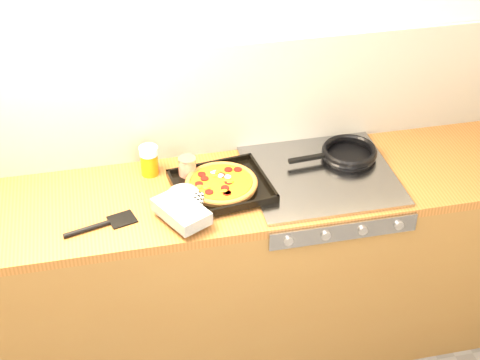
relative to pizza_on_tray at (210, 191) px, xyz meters
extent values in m
plane|color=beige|center=(0.03, 0.35, 0.31)|extent=(3.20, 0.00, 3.20)
cube|color=white|center=(0.03, 0.34, 0.21)|extent=(3.20, 0.02, 0.50)
cube|color=brown|center=(0.03, 0.05, -0.51)|extent=(3.20, 0.60, 0.86)
cube|color=brown|center=(0.03, 0.05, -0.06)|extent=(3.20, 0.60, 0.04)
cube|color=gray|center=(0.48, -0.25, -0.09)|extent=(0.60, 0.03, 0.08)
cylinder|color=#A5A5AA|center=(0.26, -0.26, -0.09)|extent=(0.04, 0.02, 0.04)
cylinder|color=#A5A5AA|center=(0.41, -0.26, -0.09)|extent=(0.04, 0.02, 0.04)
cylinder|color=#A5A5AA|center=(0.56, -0.26, -0.09)|extent=(0.04, 0.02, 0.04)
cylinder|color=#A5A5AA|center=(0.71, -0.26, -0.09)|extent=(0.04, 0.02, 0.04)
cube|color=gray|center=(0.48, 0.05, -0.04)|extent=(0.60, 0.56, 0.02)
cube|color=black|center=(0.05, 0.04, -0.02)|extent=(0.41, 0.37, 0.01)
cube|color=black|center=(0.03, 0.20, -0.01)|extent=(0.37, 0.06, 0.02)
cube|color=black|center=(0.07, -0.12, -0.01)|extent=(0.37, 0.06, 0.02)
cube|color=black|center=(0.23, 0.06, -0.01)|extent=(0.05, 0.33, 0.02)
cube|color=black|center=(-0.13, 0.01, -0.01)|extent=(0.05, 0.33, 0.02)
cylinder|color=#B16733|center=(0.05, 0.04, -0.01)|extent=(0.31, 0.31, 0.02)
torus|color=#B16733|center=(0.05, 0.04, 0.00)|extent=(0.33, 0.33, 0.02)
cylinder|color=orange|center=(0.05, 0.04, 0.01)|extent=(0.28, 0.28, 0.01)
cylinder|color=maroon|center=(0.08, 0.03, 0.01)|extent=(0.04, 0.04, 0.00)
cylinder|color=maroon|center=(-0.01, 0.10, 0.01)|extent=(0.04, 0.04, 0.00)
cylinder|color=maroon|center=(0.06, -0.05, 0.01)|extent=(0.04, 0.04, 0.00)
cylinder|color=maroon|center=(-0.04, 0.04, 0.01)|extent=(0.04, 0.04, 0.00)
cylinder|color=maroon|center=(0.10, 0.11, 0.01)|extent=(0.04, 0.04, 0.00)
cylinder|color=maroon|center=(0.06, 0.08, 0.01)|extent=(0.04, 0.04, 0.00)
cylinder|color=maroon|center=(-0.01, -0.03, 0.01)|extent=(0.04, 0.04, 0.00)
cylinder|color=maroon|center=(0.14, 0.10, 0.01)|extent=(0.04, 0.04, 0.00)
cylinder|color=maroon|center=(0.06, -0.04, 0.01)|extent=(0.04, 0.04, 0.00)
cylinder|color=maroon|center=(0.06, -0.01, 0.01)|extent=(0.04, 0.04, 0.00)
cylinder|color=maroon|center=(-0.01, 0.07, 0.01)|extent=(0.04, 0.04, 0.00)
ellipsoid|color=orange|center=(-0.02, 0.01, 0.01)|extent=(0.03, 0.02, 0.01)
ellipsoid|color=orange|center=(-0.04, 0.02, 0.01)|extent=(0.03, 0.02, 0.01)
ellipsoid|color=orange|center=(0.04, 0.08, 0.01)|extent=(0.03, 0.02, 0.01)
ellipsoid|color=orange|center=(0.03, 0.12, 0.01)|extent=(0.03, 0.02, 0.01)
ellipsoid|color=orange|center=(0.05, -0.03, 0.01)|extent=(0.03, 0.02, 0.01)
ellipsoid|color=orange|center=(0.09, 0.02, 0.01)|extent=(0.03, 0.02, 0.01)
ellipsoid|color=orange|center=(0.08, 0.04, 0.01)|extent=(0.03, 0.02, 0.01)
ellipsoid|color=orange|center=(-0.01, 0.00, 0.01)|extent=(0.03, 0.02, 0.01)
ellipsoid|color=orange|center=(0.05, 0.10, 0.01)|extent=(0.03, 0.02, 0.01)
ellipsoid|color=silver|center=(0.04, 0.11, 0.01)|extent=(0.03, 0.03, 0.01)
ellipsoid|color=silver|center=(0.06, 0.08, 0.01)|extent=(0.03, 0.03, 0.01)
ellipsoid|color=silver|center=(0.09, 0.06, 0.01)|extent=(0.03, 0.03, 0.01)
cube|color=black|center=(-0.13, -0.12, 0.01)|extent=(0.22, 0.26, 0.05)
ellipsoid|color=black|center=(-0.11, -0.02, 0.01)|extent=(0.15, 0.15, 0.05)
cylinder|color=black|center=(-0.07, -0.09, 0.01)|extent=(0.07, 0.10, 0.05)
cylinder|color=black|center=(0.64, 0.15, -0.02)|extent=(0.24, 0.24, 0.01)
torus|color=black|center=(0.64, 0.15, 0.00)|extent=(0.26, 0.26, 0.02)
cube|color=black|center=(0.45, 0.13, 0.00)|extent=(0.17, 0.03, 0.02)
cylinder|color=#A9200D|center=(-0.07, 0.16, 0.01)|extent=(0.08, 0.08, 0.10)
cylinder|color=#B2B2B7|center=(-0.07, 0.16, 0.06)|extent=(0.08, 0.08, 0.01)
cylinder|color=#B2B2B7|center=(-0.07, 0.16, -0.04)|extent=(0.08, 0.08, 0.01)
cylinder|color=orange|center=(-0.21, 0.23, 0.01)|extent=(0.08, 0.08, 0.10)
cylinder|color=silver|center=(-0.21, 0.23, 0.07)|extent=(0.08, 0.08, 0.03)
cylinder|color=tan|center=(0.06, 0.23, -0.03)|extent=(0.26, 0.04, 0.02)
ellipsoid|color=tan|center=(0.20, 0.24, -0.03)|extent=(0.06, 0.04, 0.02)
cube|color=black|center=(-0.36, -0.06, -0.04)|extent=(0.12, 0.11, 0.01)
cylinder|color=black|center=(-0.49, -0.10, -0.03)|extent=(0.18, 0.07, 0.02)
camera|label=1|loc=(-0.39, -2.33, 1.72)|focal=55.00mm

